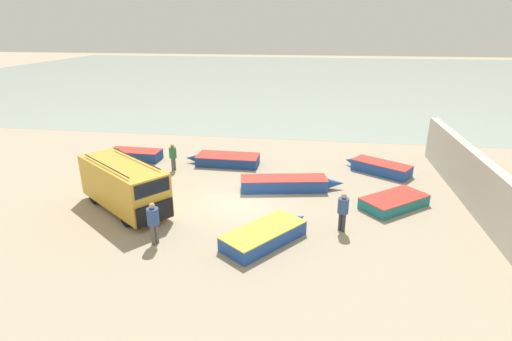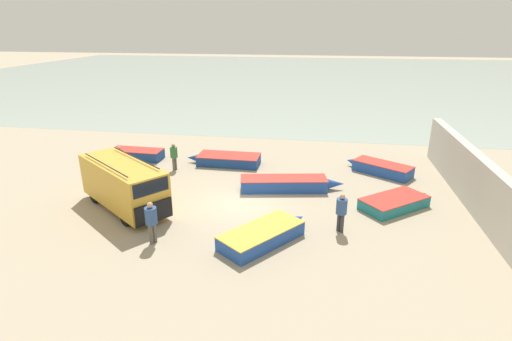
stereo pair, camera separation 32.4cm
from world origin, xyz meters
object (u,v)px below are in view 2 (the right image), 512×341
at_px(fisherman_2, 120,157).
at_px(fisherman_1, 341,209).
at_px(fishing_rowboat_3, 227,160).
at_px(fisherman_3, 174,154).
at_px(fishing_rowboat_2, 380,168).
at_px(fishing_rowboat_1, 288,184).
at_px(fisherman_0, 151,219).
at_px(fishing_rowboat_5, 135,154).
at_px(fishing_rowboat_0, 396,202).
at_px(parked_van, 124,184).
at_px(fishing_rowboat_4, 264,234).

bearing_deg(fisherman_2, fisherman_1, -91.91).
relative_size(fishing_rowboat_3, fisherman_1, 2.68).
bearing_deg(fisherman_3, fishing_rowboat_3, -127.04).
xyz_separation_m(fishing_rowboat_2, fisherman_3, (-12.22, -1.47, 0.65)).
height_order(fishing_rowboat_1, fishing_rowboat_3, fishing_rowboat_1).
xyz_separation_m(fisherman_1, fisherman_2, (-12.61, 5.12, -0.06)).
height_order(fishing_rowboat_2, fisherman_2, fisherman_2).
distance_m(fisherman_0, fisherman_3, 8.66).
height_order(fisherman_1, fisherman_3, fisherman_1).
xyz_separation_m(fishing_rowboat_2, fishing_rowboat_5, (-15.57, 0.13, -0.01)).
bearing_deg(fisherman_0, fishing_rowboat_5, -33.19).
relative_size(fishing_rowboat_1, fisherman_2, 3.43).
xyz_separation_m(fisherman_1, fisherman_3, (-9.68, 6.16, -0.06)).
distance_m(fishing_rowboat_0, fisherman_1, 4.02).
relative_size(fishing_rowboat_5, fisherman_2, 2.53).
relative_size(fishing_rowboat_0, fishing_rowboat_2, 0.95).
bearing_deg(fishing_rowboat_2, fisherman_1, 104.82).
bearing_deg(fisherman_0, fishing_rowboat_1, -99.41).
relative_size(fishing_rowboat_0, fisherman_2, 2.28).
bearing_deg(fisherman_3, fishing_rowboat_5, -0.22).
relative_size(fisherman_0, fisherman_1, 1.03).
height_order(parked_van, fisherman_0, parked_van).
xyz_separation_m(fishing_rowboat_3, fishing_rowboat_5, (-6.23, 0.08, 0.01)).
bearing_deg(fisherman_2, fishing_rowboat_2, -60.44).
height_order(fishing_rowboat_2, fishing_rowboat_5, fishing_rowboat_2).
xyz_separation_m(fishing_rowboat_4, fishing_rowboat_5, (-9.95, 9.10, 0.01)).
bearing_deg(fishing_rowboat_0, fishing_rowboat_5, 123.18).
height_order(fishing_rowboat_0, fishing_rowboat_2, fishing_rowboat_2).
relative_size(fishing_rowboat_3, fisherman_0, 2.60).
distance_m(fishing_rowboat_5, fisherman_1, 15.18).
xyz_separation_m(fishing_rowboat_3, fisherman_0, (-0.69, -9.89, 0.76)).
xyz_separation_m(fishing_rowboat_3, fishing_rowboat_4, (3.71, -9.02, -0.00)).
bearing_deg(fishing_rowboat_5, parked_van, 113.84).
distance_m(fishing_rowboat_1, fisherman_2, 10.06).
bearing_deg(fisherman_3, fishing_rowboat_0, -169.60).
bearing_deg(parked_van, fishing_rowboat_1, 62.38).
bearing_deg(fishing_rowboat_3, fisherman_0, 86.54).
bearing_deg(fishing_rowboat_4, fisherman_1, -28.93).
distance_m(fishing_rowboat_0, fisherman_3, 12.84).
xyz_separation_m(fishing_rowboat_0, fishing_rowboat_5, (-15.74, 4.88, 0.05)).
bearing_deg(fisherman_2, parked_van, -130.39).
distance_m(parked_van, fisherman_2, 5.13).
bearing_deg(fishing_rowboat_0, fisherman_3, 125.56).
relative_size(parked_van, fishing_rowboat_2, 1.39).
xyz_separation_m(parked_van, fishing_rowboat_3, (3.30, 7.01, -0.94)).
bearing_deg(parked_van, fisherman_1, 33.28).
xyz_separation_m(fishing_rowboat_1, fishing_rowboat_3, (-4.18, 3.47, -0.02)).
relative_size(fishing_rowboat_2, fisherman_0, 2.18).
bearing_deg(fishing_rowboat_4, fisherman_2, 93.26).
bearing_deg(fishing_rowboat_0, fishing_rowboat_3, 113.62).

